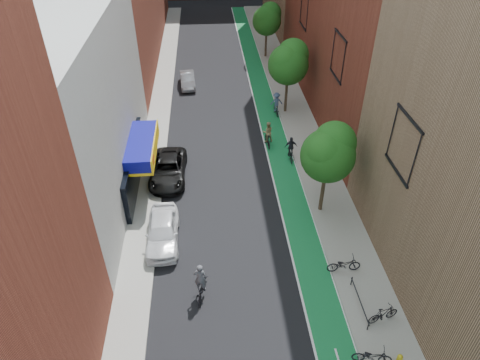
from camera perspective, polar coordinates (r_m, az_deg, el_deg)
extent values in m
plane|color=black|center=(21.78, 1.60, -22.31)|extent=(160.00, 160.00, 0.00)
cube|color=#12683E|center=(41.91, 3.36, 10.20)|extent=(2.00, 68.00, 0.01)
cube|color=gray|center=(41.76, -10.56, 9.63)|extent=(2.00, 68.00, 0.15)
cube|color=gray|center=(42.28, 6.78, 10.35)|extent=(3.00, 68.00, 0.15)
cube|color=silver|center=(29.70, -23.14, 8.41)|extent=(8.00, 20.00, 12.00)
cylinder|color=#332619|center=(28.03, 10.95, -1.46)|extent=(0.24, 0.24, 3.30)
sphere|color=#164913|center=(26.47, 11.62, 3.20)|extent=(3.36, 3.36, 3.36)
sphere|color=#164913|center=(26.44, 12.49, 4.88)|extent=(2.64, 2.64, 2.64)
sphere|color=#164913|center=(25.89, 11.27, 3.69)|extent=(2.40, 2.40, 2.40)
cylinder|color=#332619|center=(39.63, 6.17, 11.19)|extent=(0.24, 0.24, 3.47)
sphere|color=#164913|center=(38.49, 6.45, 15.04)|extent=(3.53, 3.53, 3.53)
sphere|color=#164913|center=(38.57, 7.06, 16.25)|extent=(2.77, 2.77, 2.77)
sphere|color=#164913|center=(37.98, 6.12, 15.58)|extent=(2.52, 2.52, 2.52)
cylinder|color=#332619|center=(52.49, 3.47, 17.66)|extent=(0.24, 0.24, 3.19)
sphere|color=#164913|center=(51.69, 3.59, 20.42)|extent=(3.25, 3.25, 3.25)
sphere|color=#164913|center=(51.84, 4.04, 21.25)|extent=(2.55, 2.55, 2.55)
sphere|color=#164913|center=(51.23, 3.30, 20.83)|extent=(2.32, 2.32, 2.32)
imported|color=white|center=(26.36, -10.29, -6.70)|extent=(1.97, 4.76, 1.61)
imported|color=black|center=(31.47, -9.54, 1.42)|extent=(2.63, 5.46, 1.50)
imported|color=#919499|center=(45.45, -7.01, 13.11)|extent=(1.71, 4.18, 1.35)
imported|color=black|center=(23.46, -5.20, -14.29)|extent=(0.98, 1.97, 0.99)
imported|color=#4F5057|center=(22.92, -5.31, -12.86)|extent=(0.75, 0.56, 1.86)
imported|color=black|center=(34.96, 3.70, 5.40)|extent=(0.64, 1.85, 1.10)
imported|color=#9C8C5B|center=(34.70, 3.72, 6.43)|extent=(0.89, 0.71, 1.74)
imported|color=black|center=(33.38, 6.76, 3.25)|extent=(0.59, 1.56, 0.81)
imported|color=black|center=(33.05, 6.83, 4.44)|extent=(0.96, 0.42, 1.63)
imported|color=black|center=(39.71, 4.84, 9.33)|extent=(0.60, 1.66, 0.98)
imported|color=#425477|center=(39.46, 4.88, 10.35)|extent=(1.19, 0.75, 1.77)
imported|color=black|center=(21.86, 17.20, -21.51)|extent=(1.90, 0.96, 0.95)
imported|color=black|center=(23.33, 18.57, -16.60)|extent=(1.76, 0.89, 1.02)
imported|color=black|center=(24.96, 13.68, -10.88)|extent=(1.93, 0.69, 1.01)
sphere|color=gold|center=(22.07, 20.58, -21.23)|extent=(0.25, 0.25, 0.25)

